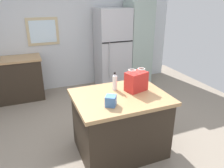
# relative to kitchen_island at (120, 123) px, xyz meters

# --- Properties ---
(ground) EXTENTS (6.46, 6.46, 0.00)m
(ground) POSITION_rel_kitchen_island_xyz_m (-0.15, 0.10, -0.44)
(ground) COLOR gray
(back_wall) EXTENTS (5.38, 0.13, 2.52)m
(back_wall) POSITION_rel_kitchen_island_xyz_m (-0.16, 2.76, 0.82)
(back_wall) COLOR silver
(back_wall) RESTS_ON ground
(kitchen_island) EXTENTS (1.24, 0.97, 0.88)m
(kitchen_island) POSITION_rel_kitchen_island_xyz_m (0.00, 0.00, 0.00)
(kitchen_island) COLOR #33281E
(kitchen_island) RESTS_ON ground
(refrigerator) EXTENTS (0.75, 0.68, 1.87)m
(refrigerator) POSITION_rel_kitchen_island_xyz_m (0.84, 2.36, 0.49)
(refrigerator) COLOR #B7B7BC
(refrigerator) RESTS_ON ground
(tall_cabinet) EXTENTS (0.56, 0.60, 2.03)m
(tall_cabinet) POSITION_rel_kitchen_island_xyz_m (1.52, 2.36, 0.57)
(tall_cabinet) COLOR #9EB2A8
(tall_cabinet) RESTS_ON ground
(sink_counter) EXTENTS (1.52, 0.61, 1.10)m
(sink_counter) POSITION_rel_kitchen_island_xyz_m (-1.58, 2.39, 0.03)
(sink_counter) COLOR #33281E
(sink_counter) RESTS_ON ground
(shopping_bag) EXTENTS (0.33, 0.26, 0.31)m
(shopping_bag) POSITION_rel_kitchen_island_xyz_m (0.27, 0.07, 0.57)
(shopping_bag) COLOR red
(shopping_bag) RESTS_ON kitchen_island
(small_box) EXTENTS (0.17, 0.18, 0.13)m
(small_box) POSITION_rel_kitchen_island_xyz_m (-0.23, -0.22, 0.50)
(small_box) COLOR #4775B7
(small_box) RESTS_ON kitchen_island
(bottle) EXTENTS (0.06, 0.06, 0.26)m
(bottle) POSITION_rel_kitchen_island_xyz_m (0.00, 0.20, 0.55)
(bottle) COLOR white
(bottle) RESTS_ON kitchen_island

